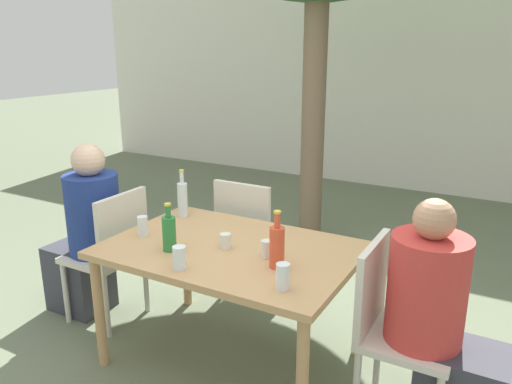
{
  "coord_description": "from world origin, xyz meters",
  "views": [
    {
      "loc": [
        1.42,
        -2.24,
        1.84
      ],
      "look_at": [
        0.0,
        0.3,
        0.99
      ],
      "focal_mm": 35.0,
      "sensor_mm": 36.0,
      "label": 1
    }
  ],
  "objects": [
    {
      "name": "drinking_glass_3",
      "position": [
        -0.01,
        -0.03,
        0.78
      ],
      "size": [
        0.06,
        0.06,
        0.09
      ],
      "color": "silver",
      "rests_on": "dining_table_front"
    },
    {
      "name": "dining_table_front",
      "position": [
        0.0,
        0.0,
        0.66
      ],
      "size": [
        1.41,
        0.96,
        0.74
      ],
      "color": "tan",
      "rests_on": "ground_plane"
    },
    {
      "name": "person_seated_0",
      "position": [
        -1.17,
        -0.0,
        0.56
      ],
      "size": [
        0.58,
        0.36,
        1.23
      ],
      "rotation": [
        0.0,
        0.0,
        -1.57
      ],
      "color": "#383842",
      "rests_on": "ground_plane"
    },
    {
      "name": "drinking_glass_1",
      "position": [
        0.25,
        -0.03,
        0.79
      ],
      "size": [
        0.06,
        0.06,
        0.1
      ],
      "color": "silver",
      "rests_on": "dining_table_front"
    },
    {
      "name": "drinking_glass_4",
      "position": [
        -0.07,
        -0.38,
        0.8
      ],
      "size": [
        0.07,
        0.07,
        0.12
      ],
      "color": "white",
      "rests_on": "dining_table_front"
    },
    {
      "name": "ground_plane",
      "position": [
        0.0,
        0.0,
        0.0
      ],
      "size": [
        30.0,
        30.0,
        0.0
      ],
      "primitive_type": "plane",
      "color": "#667056"
    },
    {
      "name": "drinking_glass_0",
      "position": [
        0.49,
        -0.31,
        0.8
      ],
      "size": [
        0.07,
        0.07,
        0.13
      ],
      "color": "white",
      "rests_on": "dining_table_front"
    },
    {
      "name": "drinking_glass_2",
      "position": [
        -0.55,
        -0.11,
        0.8
      ],
      "size": [
        0.06,
        0.06,
        0.12
      ],
      "color": "white",
      "rests_on": "dining_table_front"
    },
    {
      "name": "soda_bottle_0",
      "position": [
        0.35,
        -0.11,
        0.86
      ],
      "size": [
        0.08,
        0.08,
        0.31
      ],
      "color": "#DB4C2D",
      "rests_on": "dining_table_front"
    },
    {
      "name": "cafe_building_wall",
      "position": [
        0.0,
        4.35,
        1.4
      ],
      "size": [
        10.0,
        0.08,
        2.8
      ],
      "color": "white",
      "rests_on": "ground_plane"
    },
    {
      "name": "patio_chair_0",
      "position": [
        -0.94,
        0.0,
        0.53
      ],
      "size": [
        0.44,
        0.44,
        0.93
      ],
      "rotation": [
        0.0,
        0.0,
        -1.57
      ],
      "color": "beige",
      "rests_on": "ground_plane"
    },
    {
      "name": "green_bottle_2",
      "position": [
        -0.27,
        -0.21,
        0.84
      ],
      "size": [
        0.08,
        0.08,
        0.28
      ],
      "color": "#287A38",
      "rests_on": "dining_table_front"
    },
    {
      "name": "patio_chair_2",
      "position": [
        -0.28,
        0.71,
        0.53
      ],
      "size": [
        0.44,
        0.44,
        0.93
      ],
      "rotation": [
        0.0,
        0.0,
        3.14
      ],
      "color": "beige",
      "rests_on": "ground_plane"
    },
    {
      "name": "person_seated_1",
      "position": [
        1.18,
        -0.0,
        0.53
      ],
      "size": [
        0.58,
        0.37,
        1.19
      ],
      "rotation": [
        0.0,
        0.0,
        1.57
      ],
      "color": "#383842",
      "rests_on": "ground_plane"
    },
    {
      "name": "patio_chair_1",
      "position": [
        0.94,
        0.0,
        0.53
      ],
      "size": [
        0.44,
        0.44,
        0.93
      ],
      "rotation": [
        0.0,
        0.0,
        1.57
      ],
      "color": "beige",
      "rests_on": "ground_plane"
    },
    {
      "name": "water_bottle_1",
      "position": [
        -0.56,
        0.3,
        0.86
      ],
      "size": [
        0.07,
        0.07,
        0.32
      ],
      "color": "silver",
      "rests_on": "dining_table_front"
    }
  ]
}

